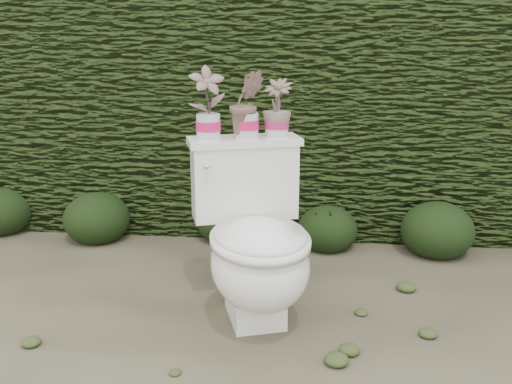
# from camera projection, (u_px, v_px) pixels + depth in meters

# --- Properties ---
(ground) EXTENTS (60.00, 60.00, 0.00)m
(ground) POSITION_uv_depth(u_px,v_px,m) (242.00, 329.00, 2.44)
(ground) COLOR #676147
(ground) RESTS_ON ground
(hedge) EXTENTS (8.00, 1.00, 1.60)m
(hedge) POSITION_uv_depth(u_px,v_px,m) (272.00, 100.00, 3.76)
(hedge) COLOR #2B3E14
(hedge) RESTS_ON ground
(toilet) EXTENTS (0.64, 0.79, 0.78)m
(toilet) POSITION_uv_depth(u_px,v_px,m) (256.00, 245.00, 2.43)
(toilet) COLOR white
(toilet) RESTS_ON ground
(potted_plant_left) EXTENTS (0.19, 0.16, 0.30)m
(potted_plant_left) POSITION_uv_depth(u_px,v_px,m) (208.00, 104.00, 2.47)
(potted_plant_left) COLOR #226D23
(potted_plant_left) RESTS_ON toilet
(potted_plant_center) EXTENTS (0.18, 0.17, 0.28)m
(potted_plant_center) POSITION_uv_depth(u_px,v_px,m) (247.00, 106.00, 2.51)
(potted_plant_center) COLOR #226D23
(potted_plant_center) RESTS_ON toilet
(potted_plant_right) EXTENTS (0.16, 0.16, 0.24)m
(potted_plant_right) POSITION_uv_depth(u_px,v_px,m) (277.00, 110.00, 2.54)
(potted_plant_right) COLOR #226D23
(potted_plant_right) RESTS_ON toilet
(liriope_clump_1) EXTENTS (0.40, 0.40, 0.32)m
(liriope_clump_1) POSITION_uv_depth(u_px,v_px,m) (1.00, 207.00, 3.62)
(liriope_clump_1) COLOR black
(liriope_clump_1) RESTS_ON ground
(liriope_clump_2) EXTENTS (0.40, 0.40, 0.32)m
(liriope_clump_2) POSITION_uv_depth(u_px,v_px,m) (96.00, 214.00, 3.48)
(liriope_clump_2) COLOR black
(liriope_clump_2) RESTS_ON ground
(liriope_clump_3) EXTENTS (0.35, 0.35, 0.28)m
(liriope_clump_3) POSITION_uv_depth(u_px,v_px,m) (225.00, 217.00, 3.49)
(liriope_clump_3) COLOR black
(liriope_clump_3) RESTS_ON ground
(liriope_clump_4) EXTENTS (0.35, 0.35, 0.28)m
(liriope_clump_4) POSITION_uv_depth(u_px,v_px,m) (328.00, 225.00, 3.35)
(liriope_clump_4) COLOR black
(liriope_clump_4) RESTS_ON ground
(liriope_clump_5) EXTENTS (0.41, 0.41, 0.33)m
(liriope_clump_5) POSITION_uv_depth(u_px,v_px,m) (438.00, 226.00, 3.25)
(liriope_clump_5) COLOR black
(liriope_clump_5) RESTS_ON ground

